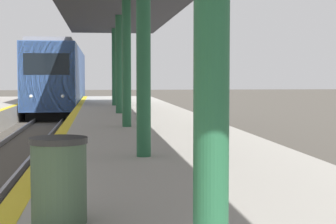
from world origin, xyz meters
The scene contains 2 objects.
train centered at (0.00, 36.80, 2.26)m, with size 2.89×20.68×4.45m.
trash_bin centered at (2.22, 3.03, 1.34)m, with size 0.58×0.58×0.86m.
Camera 1 is at (2.62, -2.58, 2.37)m, focal length 60.00 mm.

